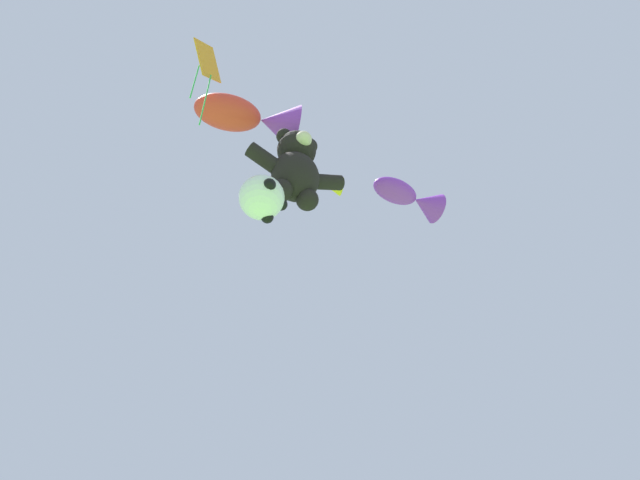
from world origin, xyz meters
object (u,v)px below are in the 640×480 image
teddy_bear_kite (296,168)px  soccer_ball_kite (262,198)px  diamond_kite (207,66)px  fish_kite_violet (411,198)px  fish_kite_emerald (317,182)px  fish_kite_crimson (253,118)px

teddy_bear_kite → soccer_ball_kite: teddy_bear_kite is taller
soccer_ball_kite → diamond_kite: size_ratio=0.31×
fish_kite_violet → diamond_kite: diamond_kite is taller
fish_kite_emerald → soccer_ball_kite: bearing=-149.2°
fish_kite_violet → diamond_kite: size_ratio=0.60×
fish_kite_emerald → diamond_kite: diamond_kite is taller
teddy_bear_kite → fish_kite_crimson: size_ratio=0.90×
diamond_kite → soccer_ball_kite: bearing=6.3°
soccer_ball_kite → diamond_kite: bearing=-173.7°
teddy_bear_kite → fish_kite_violet: (3.40, 0.54, 1.32)m
soccer_ball_kite → fish_kite_emerald: fish_kite_emerald is taller
soccer_ball_kite → fish_kite_violet: bearing=9.9°
teddy_bear_kite → diamond_kite: bearing=-171.4°
fish_kite_violet → diamond_kite: bearing=-171.1°
soccer_ball_kite → fish_kite_violet: fish_kite_violet is taller
teddy_bear_kite → fish_kite_crimson: (-0.99, 0.40, 1.85)m
soccer_ball_kite → fish_kite_emerald: size_ratio=0.67×
teddy_bear_kite → fish_kite_emerald: bearing=41.8°
fish_kite_violet → fish_kite_crimson: (-4.39, -0.14, 0.54)m
soccer_ball_kite → diamond_kite: 3.93m
soccer_ball_kite → diamond_kite: diamond_kite is taller
fish_kite_emerald → fish_kite_crimson: size_ratio=0.56×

